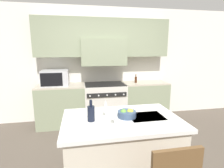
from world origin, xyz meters
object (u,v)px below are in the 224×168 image
(wine_bottle, at_px, (91,113))
(wine_glass_far, at_px, (106,105))
(wine_glass_near, at_px, (115,112))
(oil_bottle_on_counter, at_px, (136,79))
(range_stove, at_px, (105,103))
(microwave, at_px, (55,78))
(fruit_bowl, at_px, (127,114))

(wine_bottle, distance_m, wine_glass_far, 0.21)
(wine_glass_near, relative_size, wine_glass_far, 1.00)
(oil_bottle_on_counter, bearing_deg, wine_glass_far, -117.98)
(range_stove, xyz_separation_m, wine_glass_far, (-0.27, -1.92, 0.59))
(microwave, distance_m, wine_glass_near, 2.36)
(microwave, height_order, wine_bottle, microwave)
(microwave, bearing_deg, wine_glass_far, -67.05)
(range_stove, xyz_separation_m, microwave, (-1.09, 0.02, 0.64))
(wine_bottle, xyz_separation_m, wine_glass_near, (0.24, -0.16, 0.05))
(oil_bottle_on_counter, bearing_deg, wine_glass_near, -113.84)
(wine_bottle, height_order, wine_glass_far, wine_bottle)
(microwave, bearing_deg, wine_glass_near, -68.04)
(wine_bottle, relative_size, wine_glass_far, 1.18)
(microwave, relative_size, oil_bottle_on_counter, 2.76)
(range_stove, relative_size, wine_bottle, 3.70)
(range_stove, bearing_deg, wine_glass_far, -97.95)
(range_stove, height_order, wine_glass_near, wine_glass_near)
(fruit_bowl, bearing_deg, range_stove, 89.62)
(wine_bottle, bearing_deg, wine_glass_far, 25.99)
(wine_bottle, distance_m, fruit_bowl, 0.44)
(wine_bottle, distance_m, oil_bottle_on_counter, 2.34)
(range_stove, relative_size, wine_glass_far, 4.37)
(range_stove, height_order, microwave, microwave)
(microwave, relative_size, wine_glass_near, 2.63)
(microwave, distance_m, oil_bottle_on_counter, 1.84)
(fruit_bowl, distance_m, oil_bottle_on_counter, 2.11)
(microwave, relative_size, wine_bottle, 2.23)
(range_stove, xyz_separation_m, fruit_bowl, (-0.01, -1.98, 0.48))
(wine_bottle, relative_size, oil_bottle_on_counter, 1.24)
(wine_glass_near, bearing_deg, microwave, 111.96)
(range_stove, relative_size, wine_glass_near, 4.37)
(wine_bottle, xyz_separation_m, fruit_bowl, (0.44, 0.04, -0.05))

